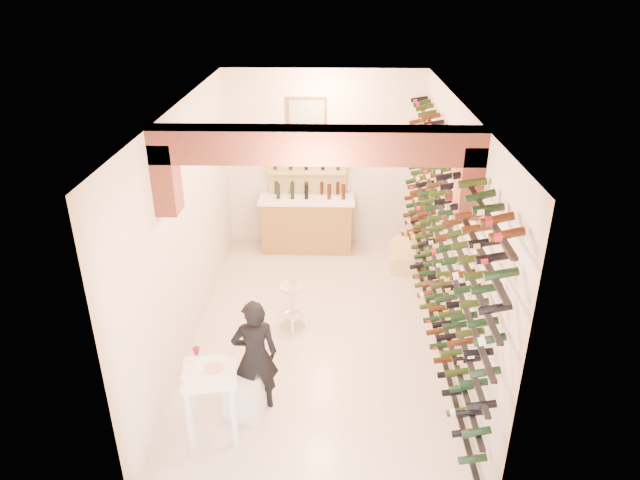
# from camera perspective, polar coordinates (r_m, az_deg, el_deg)

# --- Properties ---
(ground) EXTENTS (6.00, 6.00, 0.00)m
(ground) POSITION_cam_1_polar(r_m,az_deg,el_deg) (8.23, -0.06, -9.11)
(ground) COLOR beige
(ground) RESTS_ON ground
(room_shell) EXTENTS (3.52, 6.02, 3.21)m
(room_shell) POSITION_cam_1_polar(r_m,az_deg,el_deg) (6.95, -0.12, 5.10)
(room_shell) COLOR beige
(room_shell) RESTS_ON ground
(wine_rack) EXTENTS (0.32, 5.70, 2.56)m
(wine_rack) POSITION_cam_1_polar(r_m,az_deg,el_deg) (7.58, 11.59, 0.59)
(wine_rack) COLOR black
(wine_rack) RESTS_ON ground
(back_counter) EXTENTS (1.70, 0.62, 1.29)m
(back_counter) POSITION_cam_1_polar(r_m,az_deg,el_deg) (10.30, -1.32, 1.77)
(back_counter) COLOR olive
(back_counter) RESTS_ON ground
(back_shelving) EXTENTS (1.40, 0.31, 2.73)m
(back_shelving) POSITION_cam_1_polar(r_m,az_deg,el_deg) (10.29, -1.29, 5.55)
(back_shelving) COLOR tan
(back_shelving) RESTS_ON ground
(tasting_table) EXTENTS (0.66, 0.66, 1.00)m
(tasting_table) POSITION_cam_1_polar(r_m,az_deg,el_deg) (6.38, -10.96, -13.84)
(tasting_table) COLOR white
(tasting_table) RESTS_ON ground
(white_stool) EXTENTS (0.49, 0.49, 0.49)m
(white_stool) POSITION_cam_1_polar(r_m,az_deg,el_deg) (6.83, -7.56, -15.21)
(white_stool) COLOR white
(white_stool) RESTS_ON ground
(person) EXTENTS (0.59, 0.45, 1.44)m
(person) POSITION_cam_1_polar(r_m,az_deg,el_deg) (6.60, -6.55, -11.48)
(person) COLOR black
(person) RESTS_ON ground
(chrome_barstool) EXTENTS (0.36, 0.36, 0.70)m
(chrome_barstool) POSITION_cam_1_polar(r_m,az_deg,el_deg) (8.09, -2.82, -6.39)
(chrome_barstool) COLOR silver
(chrome_barstool) RESTS_ON ground
(crate_lower) EXTENTS (0.52, 0.37, 0.31)m
(crate_lower) POSITION_cam_1_polar(r_m,az_deg,el_deg) (9.79, 8.46, -2.32)
(crate_lower) COLOR #E3BF7C
(crate_lower) RESTS_ON ground
(crate_upper) EXTENTS (0.54, 0.47, 0.27)m
(crate_upper) POSITION_cam_1_polar(r_m,az_deg,el_deg) (9.66, 8.57, -0.81)
(crate_upper) COLOR #E3BF7C
(crate_upper) RESTS_ON crate_lower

